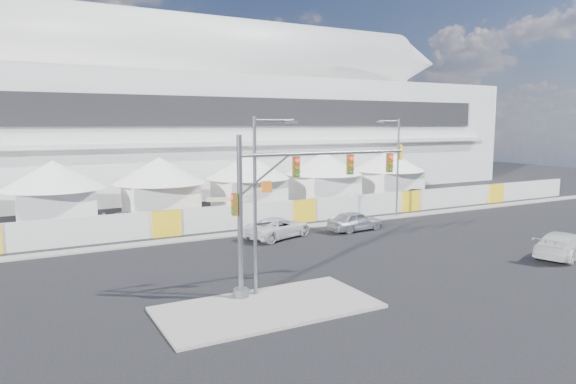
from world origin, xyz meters
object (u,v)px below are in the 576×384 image
pickup_near (562,245)px  lot_car_b (420,194)px  streetlight_median (259,193)px  streetlight_curb (396,161)px  lot_car_c (129,220)px  sedan_silver (355,221)px  pickup_curb (278,227)px  traffic_mast (278,206)px  lot_car_a (362,201)px  boom_lift (221,210)px

pickup_near → lot_car_b: bearing=-39.7°
streetlight_median → streetlight_curb: size_ratio=0.97×
lot_car_c → streetlight_curb: 23.67m
streetlight_median → lot_car_b: bearing=35.1°
lot_car_b → lot_car_c: size_ratio=0.93×
sedan_silver → streetlight_curb: bearing=-70.6°
lot_car_b → streetlight_median: bearing=142.7°
pickup_curb → traffic_mast: traffic_mast is taller
lot_car_b → sedan_silver: bearing=139.7°
traffic_mast → lot_car_b: bearing=36.1°
pickup_curb → lot_car_b: 24.47m
pickup_curb → streetlight_median: bearing=129.3°
lot_car_a → traffic_mast: 27.45m
lot_car_a → lot_car_b: (9.13, 1.55, -0.07)m
pickup_near → traffic_mast: size_ratio=0.56×
lot_car_c → streetlight_median: 20.97m
pickup_curb → pickup_near: (13.43, -13.63, 0.04)m
streetlight_curb → boom_lift: bearing=157.4°
pickup_curb → boom_lift: 8.55m
lot_car_c → lot_car_a: bearing=-82.7°
pickup_near → streetlight_median: 20.82m
lot_car_a → boom_lift: size_ratio=0.66×
sedan_silver → pickup_curb: 6.56m
pickup_near → lot_car_a: 21.46m
traffic_mast → pickup_near: bearing=-6.8°
pickup_curb → pickup_near: bearing=-154.9°
sedan_silver → lot_car_a: (6.94, 8.51, -0.04)m
sedan_silver → lot_car_c: sedan_silver is taller
sedan_silver → streetlight_median: bearing=122.8°
lot_car_b → boom_lift: (-23.87, -0.93, 0.24)m
lot_car_a → lot_car_b: size_ratio=1.15×
streetlight_curb → boom_lift: streetlight_curb is taller
sedan_silver → lot_car_a: 10.98m
sedan_silver → lot_car_a: bearing=-44.8°
lot_car_a → boom_lift: 14.76m
pickup_curb → lot_car_a: pickup_curb is taller
sedan_silver → pickup_curb: (-6.53, 0.68, -0.03)m
pickup_near → traffic_mast: (-19.25, 2.28, 3.66)m
pickup_near → streetlight_median: bearing=65.3°
sedan_silver → lot_car_b: bearing=-63.6°
sedan_silver → boom_lift: size_ratio=0.67×
pickup_curb → traffic_mast: bearing=133.3°
streetlight_median → pickup_near: bearing=-6.8°
streetlight_median → boom_lift: (5.51, 19.68, -4.21)m
pickup_curb → traffic_mast: 13.28m
streetlight_curb → boom_lift: 16.23m
streetlight_median → streetlight_curb: bearing=34.4°
pickup_curb → lot_car_c: pickup_curb is taller
lot_car_c → streetlight_median: size_ratio=0.50×
pickup_curb → lot_car_a: bearing=-79.3°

